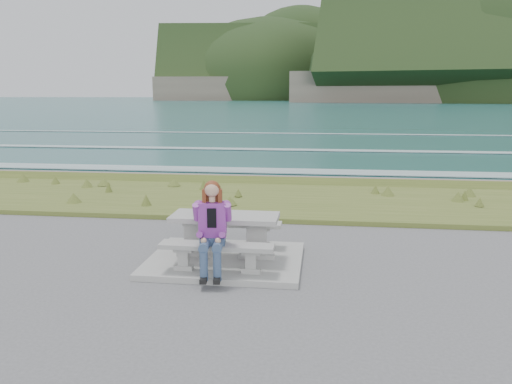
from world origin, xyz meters
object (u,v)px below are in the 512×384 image
bench_landward (217,250)px  bench_seaward (232,227)px  seated_woman (212,241)px  picnic_table (225,224)px

bench_landward → bench_seaward: bearing=90.0°
bench_landward → bench_seaward: (0.00, 1.40, 0.00)m
bench_seaward → seated_woman: (-0.04, -1.54, 0.18)m
bench_seaward → picnic_table: bearing=-90.0°
picnic_table → seated_woman: bearing=-92.9°
bench_seaward → seated_woman: 1.55m
picnic_table → bench_seaward: 0.74m
bench_seaward → seated_woman: bearing=-91.6°
picnic_table → bench_landward: bearing=-90.0°
picnic_table → seated_woman: seated_woman is taller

